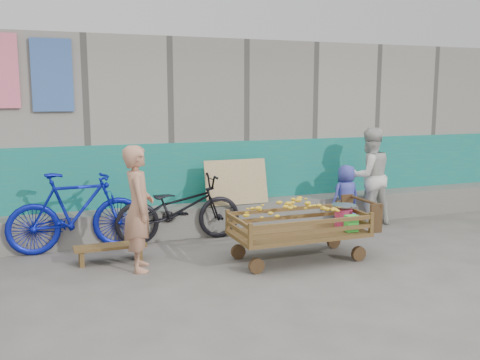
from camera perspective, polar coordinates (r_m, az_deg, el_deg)
name	(u,v)px	position (r m, az deg, el deg)	size (l,w,h in m)	color
ground	(278,280)	(6.34, 4.12, -10.56)	(80.00, 80.00, 0.00)	#524F4A
building_wall	(186,132)	(9.82, -5.77, 5.12)	(12.00, 3.50, 3.00)	gray
banana_cart	(296,219)	(6.93, 6.04, -4.20)	(1.88, 0.86, 0.80)	#513A15
bench	(110,249)	(7.11, -13.65, -7.22)	(0.91, 0.27, 0.23)	#513A15
vendor_man	(139,208)	(6.59, -10.76, -2.99)	(0.56, 0.37, 1.54)	tan
woman	(369,176)	(9.06, 13.60, 0.39)	(0.78, 0.61, 1.61)	silver
child	(346,196)	(8.79, 11.22, -1.72)	(0.50, 0.33, 1.02)	#4147B0
bicycle_dark	(179,209)	(7.86, -6.56, -3.04)	(0.65, 1.86, 0.98)	black
bicycle_blue	(76,212)	(7.64, -17.05, -3.26)	(0.52, 1.83, 1.10)	#0C179D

